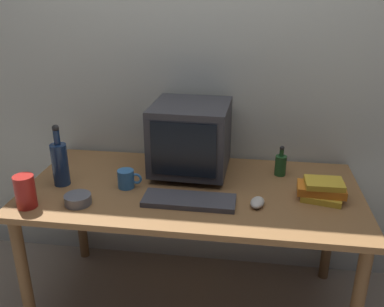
{
  "coord_description": "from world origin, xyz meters",
  "views": [
    {
      "loc": [
        0.26,
        -1.8,
        1.64
      ],
      "look_at": [
        0.0,
        0.0,
        0.89
      ],
      "focal_mm": 39.07,
      "sensor_mm": 36.0,
      "label": 1
    }
  ],
  "objects": [
    {
      "name": "ground_plane",
      "position": [
        0.0,
        0.0,
        0.0
      ],
      "size": [
        6.0,
        6.0,
        0.0
      ],
      "primitive_type": "plane",
      "color": "gray"
    },
    {
      "name": "crt_monitor",
      "position": [
        -0.03,
        0.18,
        0.91
      ],
      "size": [
        0.39,
        0.4,
        0.37
      ],
      "color": "#333338",
      "rests_on": "desk"
    },
    {
      "name": "metal_canister",
      "position": [
        -0.7,
        -0.29,
        0.79
      ],
      "size": [
        0.09,
        0.09,
        0.15
      ],
      "primitive_type": "cylinder",
      "color": "#A51E19",
      "rests_on": "desk"
    },
    {
      "name": "computer_mouse",
      "position": [
        0.31,
        -0.14,
        0.73
      ],
      "size": [
        0.08,
        0.11,
        0.04
      ],
      "primitive_type": "ellipsoid",
      "rotation": [
        0.0,
        0.0,
        -0.21
      ],
      "color": "beige",
      "rests_on": "desk"
    },
    {
      "name": "desk",
      "position": [
        0.0,
        0.0,
        0.63
      ],
      "size": [
        1.62,
        0.79,
        0.71
      ],
      "color": "olive",
      "rests_on": "ground"
    },
    {
      "name": "mug",
      "position": [
        -0.31,
        -0.04,
        0.76
      ],
      "size": [
        0.12,
        0.08,
        0.09
      ],
      "color": "#3370B2",
      "rests_on": "desk"
    },
    {
      "name": "back_wall",
      "position": [
        0.0,
        0.46,
        1.25
      ],
      "size": [
        4.0,
        0.08,
        2.5
      ],
      "primitive_type": "cube",
      "color": "beige",
      "rests_on": "ground"
    },
    {
      "name": "book_stack",
      "position": [
        0.61,
        -0.03,
        0.76
      ],
      "size": [
        0.22,
        0.17,
        0.09
      ],
      "color": "gold",
      "rests_on": "desk"
    },
    {
      "name": "keyboard",
      "position": [
        0.01,
        -0.15,
        0.73
      ],
      "size": [
        0.42,
        0.15,
        0.02
      ],
      "primitive_type": "cube",
      "rotation": [
        0.0,
        0.0,
        -0.01
      ],
      "color": "#3F3F47",
      "rests_on": "desk"
    },
    {
      "name": "cd_spindle",
      "position": [
        -0.49,
        -0.23,
        0.74
      ],
      "size": [
        0.12,
        0.12,
        0.04
      ],
      "primitive_type": "cylinder",
      "color": "#595B66",
      "rests_on": "desk"
    },
    {
      "name": "bottle_short",
      "position": [
        0.43,
        0.21,
        0.77
      ],
      "size": [
        0.06,
        0.06,
        0.16
      ],
      "color": "#1E4C23",
      "rests_on": "desk"
    },
    {
      "name": "bottle_tall",
      "position": [
        -0.64,
        -0.05,
        0.83
      ],
      "size": [
        0.08,
        0.08,
        0.31
      ],
      "color": "navy",
      "rests_on": "desk"
    }
  ]
}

